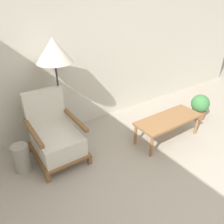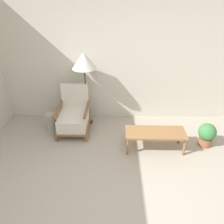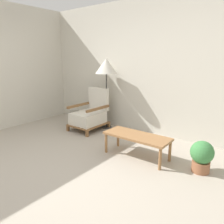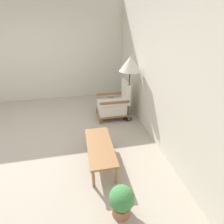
{
  "view_description": "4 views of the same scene",
  "coord_description": "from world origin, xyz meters",
  "px_view_note": "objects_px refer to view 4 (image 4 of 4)",
  "views": [
    {
      "loc": [
        -1.59,
        -0.59,
        2.02
      ],
      "look_at": [
        -0.08,
        1.62,
        0.55
      ],
      "focal_mm": 35.0,
      "sensor_mm": 36.0,
      "label": 1
    },
    {
      "loc": [
        0.01,
        -1.94,
        2.54
      ],
      "look_at": [
        -0.08,
        1.62,
        0.55
      ],
      "focal_mm": 35.0,
      "sensor_mm": 36.0,
      "label": 2
    },
    {
      "loc": [
        2.37,
        -1.57,
        1.55
      ],
      "look_at": [
        -0.08,
        1.62,
        0.55
      ],
      "focal_mm": 35.0,
      "sensor_mm": 36.0,
      "label": 3
    },
    {
      "loc": [
        3.0,
        0.98,
        2.22
      ],
      "look_at": [
        -0.08,
        1.62,
        0.55
      ],
      "focal_mm": 28.0,
      "sensor_mm": 36.0,
      "label": 4
    }
  ],
  "objects_px": {
    "armchair": "(114,105)",
    "vase": "(110,102)",
    "coffee_table": "(100,147)",
    "floor_lamp": "(130,65)",
    "potted_plant": "(122,201)"
  },
  "relations": [
    {
      "from": "armchair",
      "to": "vase",
      "type": "distance_m",
      "value": 0.49
    },
    {
      "from": "armchair",
      "to": "coffee_table",
      "type": "distance_m",
      "value": 1.66
    },
    {
      "from": "floor_lamp",
      "to": "coffee_table",
      "type": "height_order",
      "value": "floor_lamp"
    },
    {
      "from": "armchair",
      "to": "potted_plant",
      "type": "height_order",
      "value": "armchair"
    },
    {
      "from": "armchair",
      "to": "potted_plant",
      "type": "bearing_deg",
      "value": -10.08
    },
    {
      "from": "armchair",
      "to": "potted_plant",
      "type": "xyz_separation_m",
      "value": [
        2.52,
        -0.45,
        -0.08
      ]
    },
    {
      "from": "vase",
      "to": "coffee_table",
      "type": "bearing_deg",
      "value": -15.34
    },
    {
      "from": "armchair",
      "to": "floor_lamp",
      "type": "height_order",
      "value": "floor_lamp"
    },
    {
      "from": "floor_lamp",
      "to": "armchair",
      "type": "bearing_deg",
      "value": -127.45
    },
    {
      "from": "vase",
      "to": "potted_plant",
      "type": "bearing_deg",
      "value": -8.13
    },
    {
      "from": "potted_plant",
      "to": "coffee_table",
      "type": "bearing_deg",
      "value": -172.37
    },
    {
      "from": "floor_lamp",
      "to": "vase",
      "type": "relative_size",
      "value": 4.05
    },
    {
      "from": "coffee_table",
      "to": "armchair",
      "type": "bearing_deg",
      "value": 159.65
    },
    {
      "from": "floor_lamp",
      "to": "vase",
      "type": "distance_m",
      "value": 1.39
    },
    {
      "from": "coffee_table",
      "to": "vase",
      "type": "xyz_separation_m",
      "value": [
        -2.03,
        0.56,
        -0.13
      ]
    }
  ]
}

